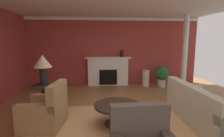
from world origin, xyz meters
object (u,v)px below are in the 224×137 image
object	(u,v)px
table_lamp	(43,64)
vase_tall_corner	(146,78)
fireplace	(108,72)
side_table	(45,97)
vase_mantel_right	(122,54)
coffee_table	(117,110)
sofa	(204,111)
potted_plant	(162,74)
armchair_near_window	(45,113)

from	to	relation	value
table_lamp	vase_tall_corner	xyz separation A→B (m)	(3.21, 2.36, -0.90)
fireplace	side_table	bearing A→B (deg)	-123.06
vase_mantel_right	coffee_table	bearing A→B (deg)	-99.05
sofa	vase_tall_corner	world-z (taller)	sofa
fireplace	side_table	world-z (taller)	fireplace
fireplace	potted_plant	size ratio (longest dim) A/B	2.16
sofa	side_table	xyz separation A→B (m)	(-3.60, 0.91, 0.10)
vase_tall_corner	side_table	bearing A→B (deg)	-143.62
fireplace	vase_mantel_right	distance (m)	0.92
armchair_near_window	vase_mantel_right	world-z (taller)	vase_mantel_right
vase_tall_corner	coffee_table	bearing A→B (deg)	-114.90
vase_tall_corner	potted_plant	distance (m)	0.63
vase_mantel_right	potted_plant	xyz separation A→B (m)	(1.52, -0.37, -0.79)
sofa	vase_tall_corner	size ratio (longest dim) A/B	3.25
table_lamp	vase_mantel_right	size ratio (longest dim) A/B	2.79
side_table	fireplace	bearing A→B (deg)	56.94
fireplace	vase_mantel_right	world-z (taller)	vase_mantel_right
armchair_near_window	vase_tall_corner	size ratio (longest dim) A/B	1.46
fireplace	side_table	size ratio (longest dim) A/B	2.57
sofa	armchair_near_window	bearing A→B (deg)	177.72
table_lamp	vase_mantel_right	world-z (taller)	table_lamp
coffee_table	armchair_near_window	bearing A→B (deg)	179.13
fireplace	table_lamp	xyz separation A→B (m)	(-1.73, -2.66, 0.68)
coffee_table	potted_plant	world-z (taller)	potted_plant
vase_tall_corner	armchair_near_window	bearing A→B (deg)	-133.48
coffee_table	table_lamp	world-z (taller)	table_lamp
fireplace	armchair_near_window	xyz separation A→B (m)	(-1.50, -3.44, -0.24)
sofa	vase_tall_corner	xyz separation A→B (m)	(-0.39, 3.27, 0.03)
vase_tall_corner	potted_plant	world-z (taller)	potted_plant
table_lamp	vase_tall_corner	size ratio (longest dim) A/B	1.16
coffee_table	side_table	xyz separation A→B (m)	(-1.74, 0.80, 0.06)
coffee_table	vase_tall_corner	size ratio (longest dim) A/B	1.54
vase_mantel_right	side_table	bearing A→B (deg)	-131.14
vase_mantel_right	potted_plant	size ratio (longest dim) A/B	0.32
fireplace	coffee_table	size ratio (longest dim) A/B	1.80
fireplace	sofa	xyz separation A→B (m)	(1.87, -3.57, -0.25)
coffee_table	fireplace	bearing A→B (deg)	90.10
vase_tall_corner	sofa	bearing A→B (deg)	-83.14
sofa	coffee_table	size ratio (longest dim) A/B	2.11
table_lamp	potted_plant	size ratio (longest dim) A/B	0.90
side_table	vase_mantel_right	xyz separation A→B (m)	(2.28, 2.61, 0.88)
sofa	vase_mantel_right	world-z (taller)	vase_mantel_right
fireplace	armchair_near_window	bearing A→B (deg)	-113.61
armchair_near_window	fireplace	bearing A→B (deg)	66.39
fireplace	coffee_table	distance (m)	3.47
armchair_near_window	coffee_table	bearing A→B (deg)	-0.87
vase_mantel_right	sofa	bearing A→B (deg)	-69.48
vase_tall_corner	table_lamp	bearing A→B (deg)	-143.62
sofa	table_lamp	size ratio (longest dim) A/B	2.81
side_table	armchair_near_window	bearing A→B (deg)	-73.59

